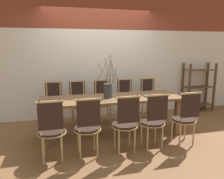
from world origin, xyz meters
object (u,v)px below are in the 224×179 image
at_px(dining_table, 112,102).
at_px(chair_far_center, 103,100).
at_px(chair_near_center, 126,122).
at_px(book_stack, 149,96).
at_px(vase_centerpiece, 108,90).
at_px(shelving_rack, 198,87).

bearing_deg(dining_table, chair_far_center, 91.39).
height_order(chair_near_center, book_stack, chair_near_center).
bearing_deg(dining_table, vase_centerpiece, -175.73).
xyz_separation_m(book_stack, shelving_rack, (1.89, 1.13, -0.12)).
bearing_deg(chair_far_center, dining_table, 91.39).
bearing_deg(vase_centerpiece, chair_far_center, 85.33).
height_order(chair_near_center, shelving_rack, shelving_rack).
bearing_deg(chair_far_center, shelving_rack, -173.82).
relative_size(dining_table, book_stack, 13.78).
distance_m(dining_table, book_stack, 0.72).
height_order(dining_table, chair_far_center, chair_far_center).
distance_m(chair_far_center, shelving_rack, 2.63).
distance_m(chair_far_center, book_stack, 1.14).
distance_m(dining_table, vase_centerpiece, 0.26).
xyz_separation_m(dining_table, book_stack, (0.70, -0.11, 0.10)).
relative_size(book_stack, shelving_rack, 0.15).
relative_size(vase_centerpiece, shelving_rack, 0.65).
bearing_deg(chair_near_center, shelving_rack, 34.59).
relative_size(dining_table, chair_far_center, 2.78).
bearing_deg(book_stack, shelving_rack, 30.92).
bearing_deg(dining_table, shelving_rack, 21.57).
height_order(dining_table, chair_near_center, chair_near_center).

